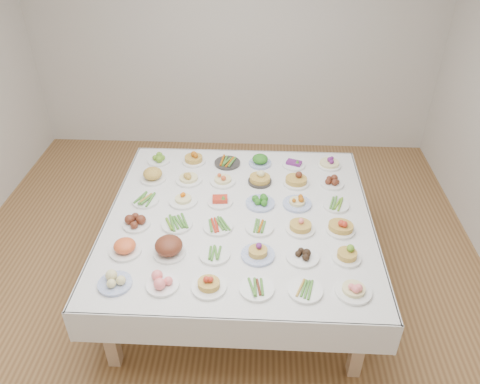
{
  "coord_description": "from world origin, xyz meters",
  "views": [
    {
      "loc": [
        0.36,
        -3.11,
        3.08
      ],
      "look_at": [
        0.2,
        0.06,
        0.88
      ],
      "focal_mm": 35.0,
      "sensor_mm": 36.0,
      "label": 1
    }
  ],
  "objects_px": {
    "display_table": "(239,222)",
    "dish_18": "(145,199)",
    "dish_0": "(114,280)",
    "dish_35": "(330,161)"
  },
  "relations": [
    {
      "from": "dish_35",
      "to": "dish_0",
      "type": "bearing_deg",
      "value": -134.85
    },
    {
      "from": "dish_35",
      "to": "display_table",
      "type": "bearing_deg",
      "value": -135.19
    },
    {
      "from": "display_table",
      "to": "dish_0",
      "type": "xyz_separation_m",
      "value": [
        -0.8,
        -0.82,
        0.12
      ]
    },
    {
      "from": "display_table",
      "to": "dish_18",
      "type": "xyz_separation_m",
      "value": [
        -0.8,
        0.15,
        0.09
      ]
    },
    {
      "from": "display_table",
      "to": "dish_0",
      "type": "height_order",
      "value": "dish_0"
    },
    {
      "from": "dish_18",
      "to": "dish_35",
      "type": "relative_size",
      "value": 1.09
    },
    {
      "from": "display_table",
      "to": "dish_0",
      "type": "relative_size",
      "value": 9.45
    },
    {
      "from": "dish_0",
      "to": "dish_18",
      "type": "xyz_separation_m",
      "value": [
        -0.0,
        0.97,
        -0.03
      ]
    },
    {
      "from": "dish_18",
      "to": "dish_35",
      "type": "distance_m",
      "value": 1.75
    },
    {
      "from": "display_table",
      "to": "dish_18",
      "type": "bearing_deg",
      "value": 169.3
    }
  ]
}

